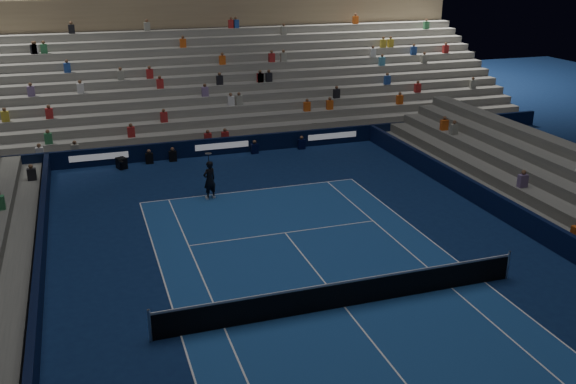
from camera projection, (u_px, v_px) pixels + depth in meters
The scene contains 8 objects.
ground at pixel (344, 307), 21.32m from camera, with size 90.00×90.00×0.00m, color #0B1C45.
court_surface at pixel (344, 307), 21.32m from camera, with size 10.97×23.77×0.01m, color navy.
sponsor_barrier_far at pixel (222, 146), 37.61m from camera, with size 44.00×0.25×1.00m, color black.
sponsor_barrier_west at pixel (34, 347), 18.29m from camera, with size 0.25×37.00×1.00m, color black.
grandstand_main at pixel (191, 71), 44.97m from camera, with size 44.00×15.20×11.20m.
tennis_net at pixel (345, 294), 21.15m from camera, with size 12.90×0.10×1.10m.
tennis_player at pixel (209, 180), 30.56m from camera, with size 0.69×0.45×1.89m, color black.
broadcast_camera at pixel (122, 163), 35.09m from camera, with size 0.64×1.00×0.61m.
Camera 1 is at (-7.66, -17.10, 11.04)m, focal length 39.72 mm.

